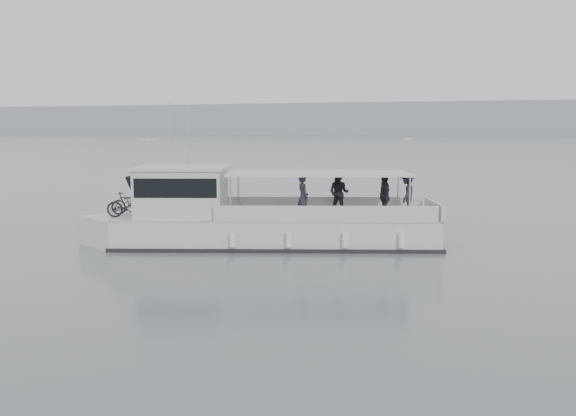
% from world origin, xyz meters
% --- Properties ---
extents(ground, '(1400.00, 1400.00, 0.00)m').
position_xyz_m(ground, '(0.00, 0.00, 0.00)').
color(ground, slate).
rests_on(ground, ground).
extents(headland, '(1400.00, 90.00, 28.00)m').
position_xyz_m(headland, '(0.00, 560.00, 14.00)').
color(headland, '#939EA8').
rests_on(headland, ground).
extents(tour_boat, '(15.10, 7.36, 6.37)m').
position_xyz_m(tour_boat, '(-0.31, 0.56, 1.04)').
color(tour_boat, silver).
rests_on(tour_boat, ground).
extents(moored_fleet, '(374.74, 357.32, 8.34)m').
position_xyz_m(moored_fleet, '(28.63, 192.00, 0.36)').
color(moored_fleet, silver).
rests_on(moored_fleet, ground).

